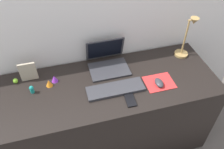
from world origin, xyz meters
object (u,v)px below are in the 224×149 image
mouse (159,83)px  toy_figurine_orange (49,83)px  laptop (107,60)px  desk_lamp (187,38)px  toy_figurine_lime (15,81)px  keyboard (115,89)px  cell_phone (130,99)px  toy_figurine_teal (32,89)px  picture_frame (28,72)px  toy_figurine_purple (54,79)px

mouse → toy_figurine_orange: size_ratio=1.80×
laptop → desk_lamp: size_ratio=0.80×
desk_lamp → toy_figurine_lime: desk_lamp is taller
keyboard → desk_lamp: desk_lamp is taller
laptop → cell_phone: laptop is taller
desk_lamp → toy_figurine_teal: bearing=-175.8°
picture_frame → laptop: bearing=-0.0°
toy_figurine_teal → picture_frame: bearing=95.0°
toy_figurine_lime → toy_figurine_purple: bearing=-11.9°
keyboard → picture_frame: size_ratio=2.73×
picture_frame → toy_figurine_lime: 0.12m
toy_figurine_lime → picture_frame: bearing=6.4°
keyboard → toy_figurine_purple: size_ratio=7.84×
keyboard → toy_figurine_orange: 0.48m
mouse → toy_figurine_teal: toy_figurine_teal is taller
cell_phone → toy_figurine_teal: 0.68m
mouse → toy_figurine_lime: toy_figurine_lime is taller
keyboard → toy_figurine_orange: (-0.45, 0.17, 0.02)m
laptop → keyboard: bearing=-92.2°
cell_phone → desk_lamp: bearing=33.1°
laptop → toy_figurine_lime: size_ratio=7.67×
desk_lamp → toy_figurine_lime: bearing=178.2°
picture_frame → cell_phone: bearing=-30.7°
picture_frame → toy_figurine_lime: bearing=-173.6°
cell_phone → desk_lamp: size_ratio=0.34×
laptop → toy_figurine_lime: (-0.69, -0.01, -0.03)m
keyboard → cell_phone: 0.13m
toy_figurine_purple → mouse: bearing=-18.0°
laptop → toy_figurine_purple: 0.42m
keyboard → toy_figurine_lime: size_ratio=10.48×
keyboard → cell_phone: (0.07, -0.11, -0.01)m
picture_frame → toy_figurine_purple: 0.19m
laptop → desk_lamp: 0.64m
laptop → toy_figurine_purple: bearing=-170.6°
mouse → desk_lamp: 0.44m
cell_phone → picture_frame: (-0.65, 0.39, 0.07)m
desk_lamp → toy_figurine_teal: 1.22m
mouse → toy_figurine_orange: bearing=165.4°
mouse → picture_frame: size_ratio=0.64×
desk_lamp → toy_figurine_purple: desk_lamp is taller
desk_lamp → cell_phone: bearing=-149.5°
keyboard → toy_figurine_orange: bearing=159.8°
toy_figurine_lime → toy_figurine_orange: size_ratio=0.73×
toy_figurine_teal → toy_figurine_orange: 0.12m
mouse → cell_phone: size_ratio=0.75×
desk_lamp → picture_frame: (-1.22, 0.05, -0.10)m
laptop → toy_figurine_orange: size_ratio=5.63×
keyboard → picture_frame: bearing=154.9°
toy_figurine_purple → toy_figurine_orange: bearing=-138.9°
cell_phone → toy_figurine_orange: 0.59m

